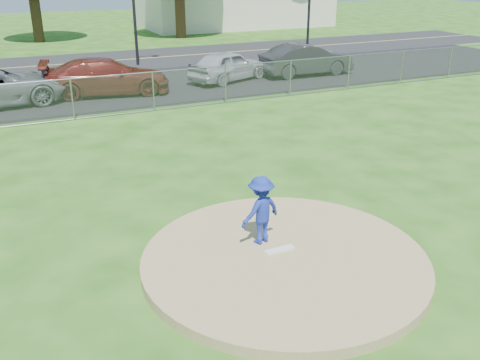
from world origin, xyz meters
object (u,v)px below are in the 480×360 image
object	(u,v)px
pitcher	(261,210)
parked_car_pearl	(228,66)
parked_car_charcoal	(306,60)
parked_car_darkred	(106,76)
commercial_building	(233,0)

from	to	relation	value
pitcher	parked_car_pearl	xyz separation A→B (m)	(6.02, 15.26, -0.16)
parked_car_pearl	parked_car_charcoal	size ratio (longest dim) A/B	0.90
parked_car_darkred	parked_car_charcoal	distance (m)	10.01
commercial_building	parked_car_charcoal	size ratio (longest dim) A/B	3.49
pitcher	parked_car_darkred	size ratio (longest dim) A/B	0.26
parked_car_pearl	parked_car_charcoal	bearing A→B (deg)	-116.66
commercial_building	parked_car_charcoal	bearing A→B (deg)	-105.06
pitcher	parked_car_charcoal	xyz separation A→B (m)	(10.14, 14.90, -0.10)
parked_car_darkred	commercial_building	bearing A→B (deg)	-25.96
parked_car_pearl	parked_car_darkred	bearing A→B (deg)	72.29
pitcher	parked_car_pearl	bearing A→B (deg)	-126.94
parked_car_darkred	parked_car_charcoal	world-z (taller)	parked_car_charcoal
commercial_building	pitcher	size ratio (longest dim) A/B	11.90
pitcher	parked_car_darkred	world-z (taller)	pitcher
parked_car_charcoal	pitcher	bearing A→B (deg)	146.50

